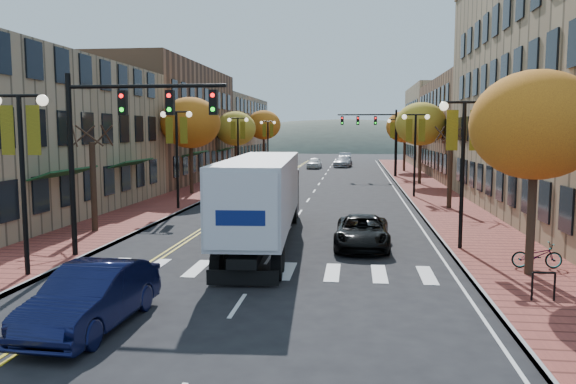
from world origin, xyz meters
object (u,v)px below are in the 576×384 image
(bicycle, at_px, (537,255))
(semi_truck, at_px, (265,193))
(black_suv, at_px, (362,232))
(navy_sedan, at_px, (92,297))

(bicycle, bearing_deg, semi_truck, 67.36)
(semi_truck, relative_size, black_suv, 3.16)
(navy_sedan, xyz_separation_m, black_suv, (6.79, 10.50, -0.12))
(semi_truck, height_order, bicycle, semi_truck)
(semi_truck, xyz_separation_m, navy_sedan, (-2.59, -10.96, -1.42))
(semi_truck, distance_m, navy_sedan, 11.35)
(semi_truck, relative_size, navy_sedan, 3.19)
(semi_truck, distance_m, bicycle, 11.00)
(navy_sedan, relative_size, black_suv, 0.99)
(semi_truck, bearing_deg, black_suv, -9.75)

